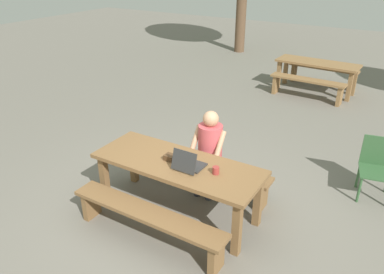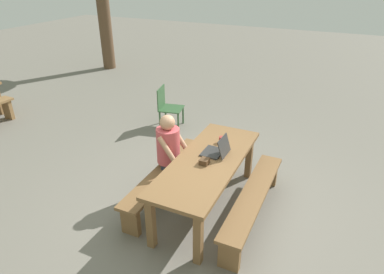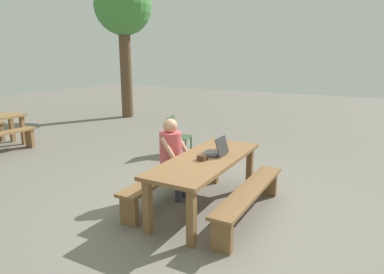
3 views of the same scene
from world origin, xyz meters
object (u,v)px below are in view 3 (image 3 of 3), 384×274
picnic_table_front (206,165)px  tree_right (123,10)px  laptop (216,151)px  small_pouch (203,157)px  person_seated (173,152)px  plastic_chair (176,135)px  coffee_mug (221,146)px

picnic_table_front → tree_right: tree_right is taller
laptop → small_pouch: size_ratio=2.75×
picnic_table_front → person_seated: 0.62m
picnic_table_front → plastic_chair: plastic_chair is taller
small_pouch → plastic_chair: plastic_chair is taller
small_pouch → plastic_chair: size_ratio=0.15×
laptop → tree_right: 7.98m
picnic_table_front → person_seated: size_ratio=1.75×
laptop → tree_right: size_ratio=0.07×
picnic_table_front → small_pouch: small_pouch is taller
laptop → tree_right: bearing=-131.0°
coffee_mug → person_seated: size_ratio=0.07×
laptop → person_seated: person_seated is taller
picnic_table_front → tree_right: size_ratio=0.47×
person_seated → coffee_mug: bearing=-55.1°
picnic_table_front → person_seated: bearing=79.9°
person_seated → tree_right: 7.62m
tree_right → small_pouch: bearing=-133.4°
small_pouch → tree_right: tree_right is taller
person_seated → small_pouch: bearing=-109.7°
picnic_table_front → plastic_chair: (2.07, 1.74, -0.20)m
laptop → coffee_mug: laptop is taller
coffee_mug → plastic_chair: size_ratio=0.11×
laptop → person_seated: bearing=-82.2°
small_pouch → tree_right: 8.14m
laptop → small_pouch: laptop is taller
laptop → coffee_mug: (0.33, 0.06, -0.02)m
laptop → plastic_chair: size_ratio=0.40×
picnic_table_front → plastic_chair: size_ratio=2.57×
picnic_table_front → laptop: (0.19, -0.05, 0.17)m
laptop → plastic_chair: laptop is taller
person_seated → tree_right: (5.06, 4.97, 2.77)m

